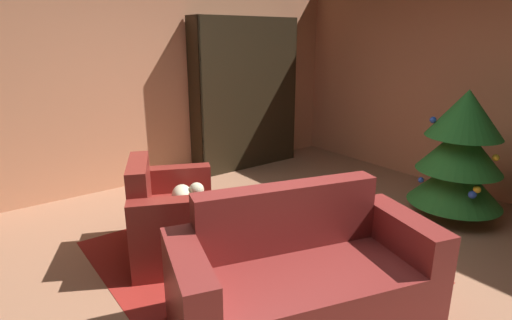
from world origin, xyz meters
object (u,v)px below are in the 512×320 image
bookshelf_unit (251,95)px  couch_red (302,280)px  decorated_tree (460,153)px  coffee_table (274,226)px  armchair_red (172,219)px  bottle_on_table (252,207)px  book_stack_on_table (270,214)px

bookshelf_unit → couch_red: bookshelf_unit is taller
bookshelf_unit → decorated_tree: 2.90m
coffee_table → decorated_tree: bearing=80.1°
armchair_red → decorated_tree: 2.96m
bookshelf_unit → decorated_tree: size_ratio=1.55×
bookshelf_unit → bottle_on_table: (2.26, -1.65, -0.53)m
bookshelf_unit → armchair_red: size_ratio=1.77×
couch_red → decorated_tree: bearing=96.0°
bookshelf_unit → coffee_table: 2.97m
bookshelf_unit → couch_red: (3.07, -1.84, -0.73)m
armchair_red → book_stack_on_table: armchair_red is taller
couch_red → bottle_on_table: (-0.81, 0.19, 0.19)m
decorated_tree → couch_red: bearing=-84.0°
armchair_red → book_stack_on_table: (0.71, 0.54, 0.16)m
couch_red → book_stack_on_table: size_ratio=8.63×
bookshelf_unit → decorated_tree: bearing=12.0°
bookshelf_unit → armchair_red: (1.70, -2.12, -0.72)m
bookshelf_unit → bottle_on_table: bearing=-36.2°
coffee_table → armchair_red: bearing=-142.8°
coffee_table → decorated_tree: size_ratio=0.54×
couch_red → armchair_red: bearing=-168.5°
bookshelf_unit → book_stack_on_table: (2.41, -1.58, -0.56)m
armchair_red → decorated_tree: (1.11, 2.72, 0.39)m
coffee_table → decorated_tree: 2.22m
coffee_table → decorated_tree: (0.38, 2.16, 0.33)m
couch_red → bookshelf_unit: bearing=149.0°
couch_red → book_stack_on_table: 0.73m
armchair_red → book_stack_on_table: size_ratio=5.52×
coffee_table → bottle_on_table: size_ratio=3.04×
coffee_table → couch_red: bearing=-23.7°
bookshelf_unit → couch_red: bearing=-31.0°
bookshelf_unit → bottle_on_table: bookshelf_unit is taller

